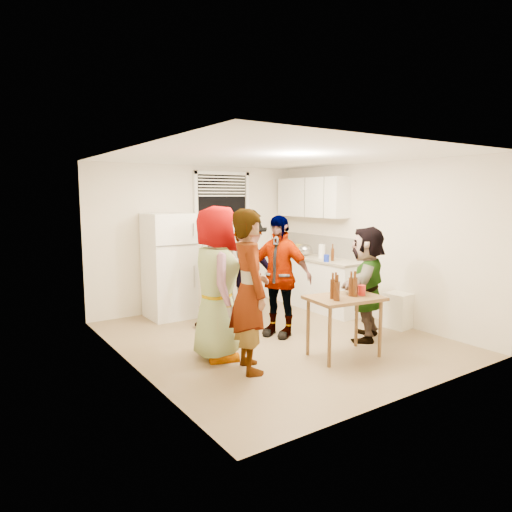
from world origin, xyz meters
TOP-DOWN VIEW (x-y plane):
  - room at (0.00, 0.00)m, footprint 4.00×4.50m
  - window at (0.45, 2.21)m, footprint 1.12×0.10m
  - refrigerator at (-0.75, 1.88)m, footprint 0.70×0.70m
  - counter_lower at (1.70, 1.15)m, footprint 0.60×2.20m
  - countertop at (1.70, 1.15)m, footprint 0.64×2.22m
  - backsplash at (1.99, 1.15)m, footprint 0.03×2.20m
  - upper_cabinets at (1.83, 1.35)m, footprint 0.34×1.60m
  - kettle at (1.65, 1.31)m, footprint 0.28×0.23m
  - paper_towel at (1.68, 0.90)m, footprint 0.11×0.11m
  - wine_bottle at (1.75, 1.99)m, footprint 0.07×0.07m
  - beer_bottle_counter at (1.60, 0.54)m, footprint 0.06×0.06m
  - blue_cup at (1.44, 0.52)m, footprint 0.09×0.09m
  - picture_frame at (1.92, 1.78)m, footprint 0.02×0.18m
  - trash_bin at (1.87, -0.63)m, footprint 0.39×0.39m
  - serving_table at (0.29, -1.06)m, footprint 0.96×0.71m
  - beer_bottle_table at (0.08, -1.06)m, footprint 0.06×0.06m
  - red_cup at (0.51, -1.12)m, footprint 0.09×0.09m
  - guest_grey at (-1.03, -0.23)m, footprint 2.06×1.50m
  - guest_stripe at (-0.93, -0.78)m, footprint 1.96×1.18m
  - guest_back_left at (-0.35, 0.83)m, footprint 1.78×1.93m
  - guest_back_right at (0.15, 0.90)m, footprint 1.51×1.91m
  - guest_black at (0.13, 0.08)m, footprint 1.98×1.65m
  - guest_orange at (1.05, -0.72)m, footprint 2.09×2.12m

SIDE VIEW (x-z plane):
  - room at x=0.00m, z-range -1.25..1.25m
  - serving_table at x=0.29m, z-range -0.38..0.38m
  - guest_grey at x=-1.03m, z-range -0.30..0.30m
  - guest_stripe at x=-0.93m, z-range -0.22..0.22m
  - guest_back_left at x=-0.35m, z-range -0.34..0.34m
  - guest_back_right at x=0.15m, z-range -0.31..0.31m
  - guest_black at x=0.13m, z-range -0.21..0.21m
  - guest_orange at x=1.05m, z-range -0.23..0.23m
  - trash_bin at x=1.87m, z-range -0.01..0.51m
  - counter_lower at x=1.70m, z-range 0.00..0.86m
  - beer_bottle_table at x=0.08m, z-range 0.64..0.87m
  - red_cup at x=0.51m, z-range 0.69..0.82m
  - refrigerator at x=-0.75m, z-range 0.00..1.70m
  - countertop at x=1.70m, z-range 0.86..0.90m
  - paper_towel at x=1.68m, z-range 0.78..1.02m
  - beer_bottle_counter at x=1.60m, z-range 0.79..1.01m
  - kettle at x=1.65m, z-range 0.79..1.01m
  - blue_cup at x=1.44m, z-range 0.84..0.96m
  - wine_bottle at x=1.75m, z-range 0.75..1.05m
  - picture_frame at x=1.92m, z-range 0.90..1.05m
  - backsplash at x=1.99m, z-range 0.90..1.26m
  - window at x=0.45m, z-range 1.32..2.38m
  - upper_cabinets at x=1.83m, z-range 1.60..2.30m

